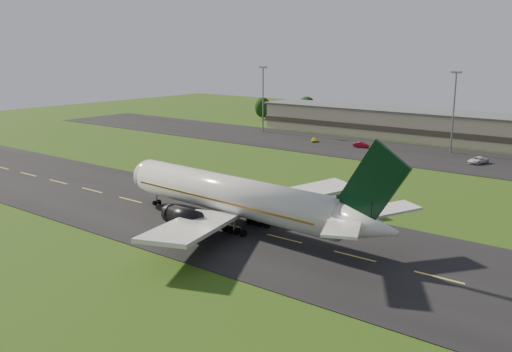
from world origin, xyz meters
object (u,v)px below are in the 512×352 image
Objects in this scene: light_mast_west at (263,91)px; light_mast_centre at (454,102)px; service_vehicle_c at (478,160)px; terminal at (478,131)px; service_vehicle_b at (361,145)px; service_vehicle_a at (314,140)px; airliner at (236,197)px.

light_mast_west is 60.00m from light_mast_centre.
service_vehicle_c is (69.85, -9.63, -11.88)m from light_mast_west.
light_mast_centre is (-1.40, -16.18, 8.75)m from terminal.
service_vehicle_b is at bearing -161.38° from light_mast_centre.
light_mast_west is 3.74× the size of service_vehicle_c.
light_mast_centre is at bearing -78.72° from service_vehicle_b.
light_mast_west is 27.46m from service_vehicle_a.
light_mast_centre reaches higher than service_vehicle_b.
service_vehicle_a is at bearing 117.52° from airliner.
service_vehicle_a is (-37.72, -23.12, -3.31)m from terminal.
light_mast_west is 71.51m from service_vehicle_c.
service_vehicle_c is at bearing -71.87° from terminal.
service_vehicle_b is at bearing 107.20° from airliner.
terminal reaches higher than service_vehicle_c.
service_vehicle_a is (-36.32, -6.94, -12.06)m from light_mast_centre.
airliner is 80.52m from service_vehicle_a.
service_vehicle_a is at bearing -148.50° from terminal.
service_vehicle_c is (8.45, -25.81, -3.13)m from terminal.
light_mast_west reaches higher than terminal.
service_vehicle_b is (-21.38, -7.20, -11.95)m from light_mast_centre.
light_mast_centre is at bearing 152.30° from service_vehicle_c.
airliner is 2.52× the size of light_mast_west.
service_vehicle_a is 0.63× the size of service_vehicle_c.
service_vehicle_c is at bearing -44.34° from light_mast_centre.
light_mast_centre reaches higher than airliner.
light_mast_centre is 3.74× the size of service_vehicle_c.
airliner is at bearing -83.55° from service_vehicle_c.
terminal reaches higher than service_vehicle_a.
light_mast_west is at bearing 128.44° from airliner.
service_vehicle_a is 46.25m from service_vehicle_c.
light_mast_west reaches higher than service_vehicle_a.
light_mast_centre is (2.81, 80.04, 8.08)m from airliner.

